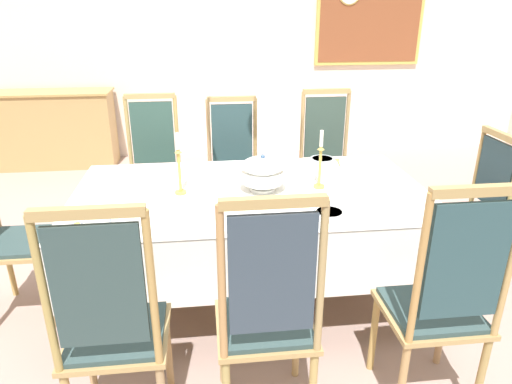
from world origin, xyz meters
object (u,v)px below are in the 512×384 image
at_px(framed_painting, 370,16).
at_px(bowl_near_right, 96,224).
at_px(chair_south_c, 442,300).
at_px(chair_head_west, 5,229).
at_px(soup_tureen, 263,173).
at_px(spoon_primary, 338,160).
at_px(chair_north_a, 154,168).
at_px(chair_north_b, 234,166).
at_px(candlestick_west, 179,169).
at_px(bowl_far_left, 329,214).
at_px(dining_table, 251,202).
at_px(chair_south_b, 267,313).
at_px(sideboard, 54,129).
at_px(chair_north_c, 326,161).
at_px(candlestick_east, 320,165).
at_px(spoon_secondary, 76,226).
at_px(chair_head_east, 470,209).
at_px(chair_south_a, 112,325).
at_px(bowl_near_left, 322,160).

bearing_deg(framed_painting, bowl_near_right, -126.07).
xyz_separation_m(chair_south_c, chair_head_west, (-2.24, 1.01, -0.01)).
relative_size(chair_south_c, soup_tureen, 4.12).
bearing_deg(bowl_near_right, spoon_primary, 31.00).
distance_m(chair_north_a, chair_north_b, 0.65).
xyz_separation_m(candlestick_west, bowl_far_left, (0.81, -0.44, -0.13)).
distance_m(dining_table, chair_south_c, 1.26).
height_order(chair_north_a, chair_south_b, chair_south_b).
bearing_deg(soup_tureen, sideboard, 125.28).
bearing_deg(chair_north_c, soup_tureen, 55.89).
height_order(bowl_far_left, framed_painting, framed_painting).
xyz_separation_m(chair_north_a, spoon_primary, (1.39, -0.50, 0.17)).
bearing_deg(candlestick_west, chair_north_b, 68.70).
bearing_deg(chair_south_c, candlestick_east, 107.86).
xyz_separation_m(candlestick_west, candlestick_east, (0.86, 0.00, -0.01)).
bearing_deg(candlestick_west, dining_table, 0.00).
height_order(chair_north_a, bowl_far_left, chair_north_a).
height_order(candlestick_east, spoon_secondary, candlestick_east).
relative_size(soup_tureen, candlestick_east, 0.79).
relative_size(chair_head_east, bowl_near_right, 7.07).
xyz_separation_m(chair_head_west, chair_head_east, (2.96, -0.00, -0.03)).
bearing_deg(framed_painting, candlestick_west, -124.83).
relative_size(chair_south_c, chair_north_c, 1.01).
distance_m(chair_south_a, spoon_secondary, 0.69).
xyz_separation_m(candlestick_west, bowl_near_right, (-0.41, -0.42, -0.14)).
xyz_separation_m(chair_south_a, chair_north_c, (1.45, 2.02, 0.00)).
xyz_separation_m(chair_north_c, framed_painting, (1.09, 2.26, 1.11)).
xyz_separation_m(bowl_near_right, sideboard, (-1.21, 3.43, -0.33)).
relative_size(chair_north_b, bowl_near_right, 7.47).
height_order(chair_head_east, soup_tureen, chair_head_east).
distance_m(chair_north_a, chair_north_c, 1.45).
relative_size(chair_south_a, bowl_near_left, 6.59).
bearing_deg(spoon_primary, chair_head_east, -24.30).
xyz_separation_m(candlestick_west, sideboard, (-1.63, 3.01, -0.47)).
height_order(chair_south_c, spoon_primary, chair_south_c).
height_order(chair_north_c, bowl_near_right, chair_north_c).
distance_m(chair_south_c, candlestick_east, 1.10).
distance_m(chair_north_c, chair_head_west, 2.46).
bearing_deg(chair_north_c, spoon_secondary, 39.41).
distance_m(bowl_near_right, bowl_far_left, 1.22).
xyz_separation_m(bowl_near_left, spoon_secondary, (-1.53, -0.87, -0.02)).
relative_size(chair_south_a, soup_tureen, 4.07).
distance_m(dining_table, spoon_primary, 0.86).
xyz_separation_m(dining_table, candlestick_east, (0.43, 0.00, 0.23)).
height_order(spoon_primary, spoon_secondary, same).
height_order(chair_south_a, chair_north_c, chair_north_c).
xyz_separation_m(chair_south_b, chair_north_b, (0.00, 2.01, -0.02)).
bearing_deg(bowl_near_left, chair_north_a, 157.22).
xyz_separation_m(spoon_primary, sideboard, (-2.75, 2.51, -0.32)).
xyz_separation_m(chair_north_a, chair_south_c, (1.45, -2.02, 0.01)).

